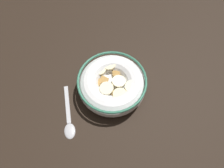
% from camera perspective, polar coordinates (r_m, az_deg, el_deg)
% --- Properties ---
extents(ground_plane, '(1.18, 1.18, 0.02)m').
position_cam_1_polar(ground_plane, '(0.53, 0.00, -1.96)').
color(ground_plane, black).
extents(cereal_bowl, '(0.17, 0.17, 0.05)m').
position_cam_1_polar(cereal_bowl, '(0.50, -0.02, -0.09)').
color(cereal_bowl, white).
rests_on(cereal_bowl, ground_plane).
extents(spoon, '(0.09, 0.13, 0.01)m').
position_cam_1_polar(spoon, '(0.50, -12.21, -10.55)').
color(spoon, '#B7B7BC').
rests_on(spoon, ground_plane).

